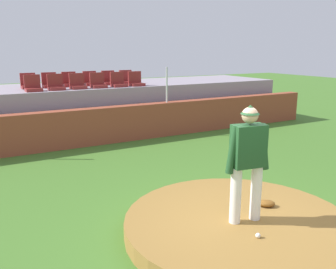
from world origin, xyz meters
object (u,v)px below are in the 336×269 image
(baseball, at_px, (258,235))
(stadium_chair_1, at_px, (56,85))
(stadium_chair_6, at_px, (29,84))
(stadium_chair_7, at_px, (50,83))
(pitcher, at_px, (248,156))
(stadium_chair_9, at_px, (91,81))
(stadium_chair_8, at_px, (70,82))
(stadium_chair_10, at_px, (109,80))
(stadium_chair_4, at_px, (118,82))
(stadium_chair_3, at_px, (98,83))
(stadium_chair_5, at_px, (136,81))
(stadium_chair_11, at_px, (127,79))
(stadium_chair_0, at_px, (33,86))
(fielding_glove, at_px, (266,203))
(stadium_chair_2, at_px, (78,84))

(baseball, distance_m, stadium_chair_1, 8.54)
(stadium_chair_6, bearing_deg, stadium_chair_7, 177.65)
(pitcher, relative_size, stadium_chair_9, 3.68)
(stadium_chair_8, height_order, stadium_chair_10, same)
(baseball, height_order, stadium_chair_8, stadium_chair_8)
(stadium_chair_1, distance_m, stadium_chair_8, 1.12)
(stadium_chair_4, bearing_deg, stadium_chair_9, -53.82)
(stadium_chair_3, distance_m, stadium_chair_5, 1.38)
(stadium_chair_3, height_order, stadium_chair_11, same)
(stadium_chair_0, relative_size, stadium_chair_10, 1.00)
(stadium_chair_4, distance_m, stadium_chair_8, 1.70)
(stadium_chair_5, bearing_deg, pitcher, 77.76)
(stadium_chair_8, bearing_deg, stadium_chair_0, 34.25)
(stadium_chair_5, xyz_separation_m, stadium_chair_7, (-2.77, 0.90, 0.00))
(baseball, distance_m, fielding_glove, 1.14)
(stadium_chair_10, bearing_deg, stadium_chair_6, -0.55)
(stadium_chair_2, bearing_deg, stadium_chair_5, 178.93)
(baseball, height_order, stadium_chair_6, stadium_chair_6)
(stadium_chair_0, bearing_deg, stadium_chair_2, -178.50)
(stadium_chair_6, relative_size, stadium_chair_9, 1.00)
(stadium_chair_7, distance_m, stadium_chair_8, 0.68)
(stadium_chair_2, bearing_deg, stadium_chair_4, 178.68)
(stadium_chair_6, bearing_deg, stadium_chair_3, 156.48)
(stadium_chair_9, relative_size, stadium_chair_10, 1.00)
(pitcher, relative_size, stadium_chair_0, 3.68)
(stadium_chair_1, height_order, stadium_chair_9, same)
(stadium_chair_1, relative_size, stadium_chair_4, 1.00)
(pitcher, xyz_separation_m, baseball, (-0.20, -0.51, -1.03))
(stadium_chair_2, bearing_deg, stadium_chair_3, 179.48)
(stadium_chair_7, height_order, stadium_chair_10, same)
(stadium_chair_6, bearing_deg, stadium_chair_8, -179.94)
(stadium_chair_4, relative_size, stadium_chair_8, 1.00)
(stadium_chair_5, relative_size, stadium_chair_6, 1.00)
(pitcher, bearing_deg, fielding_glove, 28.05)
(baseball, height_order, stadium_chair_0, stadium_chair_0)
(pitcher, xyz_separation_m, stadium_chair_2, (-0.37, 7.85, 0.46))
(baseball, xyz_separation_m, stadium_chair_1, (-0.87, 8.36, 1.49))
(stadium_chair_8, distance_m, stadium_chair_11, 2.12)
(stadium_chair_1, height_order, stadium_chair_2, same)
(stadium_chair_2, distance_m, stadium_chair_3, 0.69)
(pitcher, bearing_deg, stadium_chair_10, 92.98)
(stadium_chair_2, distance_m, stadium_chair_8, 0.90)
(stadium_chair_8, bearing_deg, fielding_glove, 97.17)
(fielding_glove, bearing_deg, stadium_chair_0, -38.26)
(pitcher, distance_m, stadium_chair_9, 8.77)
(pitcher, xyz_separation_m, stadium_chair_8, (-0.40, 8.75, 0.46))
(fielding_glove, bearing_deg, stadium_chair_4, -58.77)
(pitcher, height_order, fielding_glove, pitcher)
(stadium_chair_6, xyz_separation_m, stadium_chair_10, (2.78, -0.03, 0.00))
(stadium_chair_1, bearing_deg, stadium_chair_0, 2.80)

